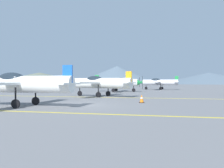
{
  "coord_description": "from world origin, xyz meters",
  "views": [
    {
      "loc": [
        5.57,
        -14.34,
        1.53
      ],
      "look_at": [
        -1.06,
        14.0,
        1.2
      ],
      "focal_mm": 38.77,
      "sensor_mm": 36.0,
      "label": 1
    }
  ],
  "objects_px": {
    "airplane_mid": "(99,83)",
    "airplane_far": "(118,82)",
    "airplane_back": "(159,82)",
    "traffic_cone_front": "(142,99)",
    "airplane_near": "(19,84)"
  },
  "relations": [
    {
      "from": "airplane_near",
      "to": "airplane_back",
      "type": "relative_size",
      "value": 0.99
    },
    {
      "from": "airplane_near",
      "to": "airplane_mid",
      "type": "bearing_deg",
      "value": 78.32
    },
    {
      "from": "airplane_mid",
      "to": "traffic_cone_front",
      "type": "distance_m",
      "value": 7.72
    },
    {
      "from": "airplane_back",
      "to": "traffic_cone_front",
      "type": "relative_size",
      "value": 13.95
    },
    {
      "from": "airplane_mid",
      "to": "airplane_far",
      "type": "height_order",
      "value": "same"
    },
    {
      "from": "airplane_far",
      "to": "airplane_near",
      "type": "bearing_deg",
      "value": -94.19
    },
    {
      "from": "airplane_back",
      "to": "airplane_near",
      "type": "bearing_deg",
      "value": -102.54
    },
    {
      "from": "traffic_cone_front",
      "to": "airplane_back",
      "type": "bearing_deg",
      "value": 89.71
    },
    {
      "from": "airplane_near",
      "to": "airplane_mid",
      "type": "xyz_separation_m",
      "value": [
        2.09,
        10.12,
        0.0
      ]
    },
    {
      "from": "airplane_mid",
      "to": "airplane_back",
      "type": "xyz_separation_m",
      "value": [
        4.98,
        21.68,
        0.0
      ]
    },
    {
      "from": "airplane_near",
      "to": "airplane_mid",
      "type": "relative_size",
      "value": 1.0
    },
    {
      "from": "airplane_mid",
      "to": "airplane_back",
      "type": "height_order",
      "value": "same"
    },
    {
      "from": "airplane_far",
      "to": "airplane_back",
      "type": "distance_m",
      "value": 11.63
    },
    {
      "from": "airplane_mid",
      "to": "airplane_far",
      "type": "xyz_separation_m",
      "value": [
        -0.51,
        11.44,
        0.0
      ]
    },
    {
      "from": "airplane_near",
      "to": "airplane_far",
      "type": "distance_m",
      "value": 21.62
    }
  ]
}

